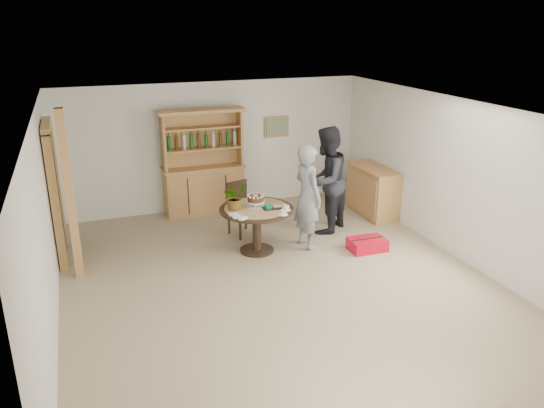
{
  "coord_description": "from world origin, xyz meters",
  "views": [
    {
      "loc": [
        -2.5,
        -6.45,
        3.65
      ],
      "look_at": [
        0.07,
        0.43,
        1.05
      ],
      "focal_mm": 35.0,
      "sensor_mm": 36.0,
      "label": 1
    }
  ],
  "objects": [
    {
      "name": "adult_person",
      "position": [
        1.5,
        1.54,
        0.95
      ],
      "size": [
        1.17,
        1.14,
        1.9
      ],
      "primitive_type": "imported",
      "rotation": [
        0.0,
        0.0,
        3.81
      ],
      "color": "black",
      "rests_on": "ground"
    },
    {
      "name": "room_shell",
      "position": [
        0.0,
        0.01,
        1.74
      ],
      "size": [
        6.04,
        7.04,
        2.52
      ],
      "color": "white",
      "rests_on": "ground"
    },
    {
      "name": "birthday_cake",
      "position": [
        0.06,
        1.17,
        0.88
      ],
      "size": [
        0.3,
        0.3,
        0.2
      ],
      "color": "white",
      "rests_on": "dining_table"
    },
    {
      "name": "teen_boy",
      "position": [
        0.91,
        1.02,
        0.88
      ],
      "size": [
        0.5,
        0.69,
        1.75
      ],
      "primitive_type": "imported",
      "rotation": [
        0.0,
        0.0,
        1.7
      ],
      "color": "gray",
      "rests_on": "ground"
    },
    {
      "name": "hutch",
      "position": [
        -0.3,
        3.24,
        0.69
      ],
      "size": [
        1.62,
        0.54,
        2.04
      ],
      "color": "tan",
      "rests_on": "ground"
    },
    {
      "name": "napkins",
      "position": [
        -0.35,
        0.81,
        0.77
      ],
      "size": [
        0.24,
        0.33,
        0.03
      ],
      "color": "white",
      "rests_on": "dining_table"
    },
    {
      "name": "dining_chair",
      "position": [
        0.04,
        1.95,
        0.54
      ],
      "size": [
        0.52,
        0.52,
        0.95
      ],
      "rotation": [
        0.0,
        0.0,
        0.28
      ],
      "color": "black",
      "rests_on": "ground"
    },
    {
      "name": "coffee_cup_b",
      "position": [
        0.34,
        0.67,
        0.79
      ],
      "size": [
        0.15,
        0.15,
        0.08
      ],
      "color": "white",
      "rests_on": "dining_table"
    },
    {
      "name": "gift_tray",
      "position": [
        0.28,
        1.0,
        0.79
      ],
      "size": [
        0.3,
        0.2,
        0.08
      ],
      "color": "black",
      "rests_on": "dining_table"
    },
    {
      "name": "pine_post",
      "position": [
        -2.7,
        1.2,
        1.25
      ],
      "size": [
        0.12,
        0.12,
        2.5
      ],
      "primitive_type": "cube",
      "color": "tan",
      "rests_on": "ground"
    },
    {
      "name": "sideboard",
      "position": [
        2.74,
        2.0,
        0.47
      ],
      "size": [
        0.54,
        1.26,
        0.94
      ],
      "color": "tan",
      "rests_on": "ground"
    },
    {
      "name": "ground",
      "position": [
        0.0,
        0.0,
        0.0
      ],
      "size": [
        7.0,
        7.0,
        0.0
      ],
      "primitive_type": "plane",
      "color": "tan",
      "rests_on": "ground"
    },
    {
      "name": "flower_vase",
      "position": [
        -0.29,
        1.17,
        0.97
      ],
      "size": [
        0.47,
        0.44,
        0.42
      ],
      "primitive_type": "imported",
      "rotation": [
        0.0,
        0.0,
        0.35
      ],
      "color": "#3F7233",
      "rests_on": "dining_table"
    },
    {
      "name": "dining_table",
      "position": [
        0.06,
        1.12,
        0.6
      ],
      "size": [
        1.2,
        1.2,
        0.76
      ],
      "color": "black",
      "rests_on": "ground"
    },
    {
      "name": "coffee_cup_a",
      "position": [
        0.46,
        0.84,
        0.8
      ],
      "size": [
        0.15,
        0.15,
        0.09
      ],
      "color": "white",
      "rests_on": "dining_table"
    },
    {
      "name": "doorway",
      "position": [
        -2.93,
        2.0,
        1.11
      ],
      "size": [
        0.13,
        1.1,
        2.18
      ],
      "color": "black",
      "rests_on": "ground"
    },
    {
      "name": "red_suitcase",
      "position": [
        1.79,
        0.52,
        0.1
      ],
      "size": [
        0.61,
        0.42,
        0.21
      ],
      "rotation": [
        0.0,
        0.0,
        -0.03
      ],
      "color": "red",
      "rests_on": "ground"
    }
  ]
}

